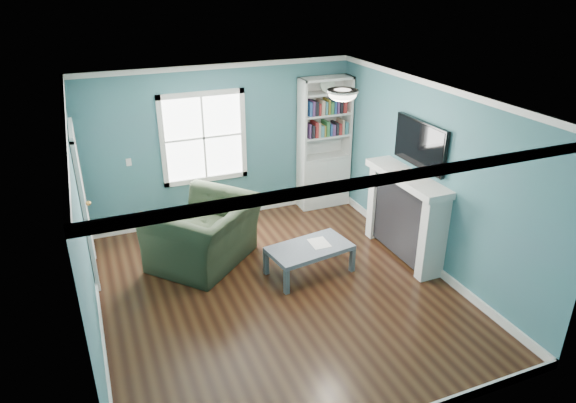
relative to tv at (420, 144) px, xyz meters
name	(u,v)px	position (x,y,z in m)	size (l,w,h in m)	color
floor	(278,291)	(-2.20, -0.20, -1.72)	(5.00, 5.00, 0.00)	black
room_walls	(277,182)	(-2.20, -0.20, -0.14)	(5.00, 5.00, 5.00)	teal
trim	(277,208)	(-2.20, -0.20, -0.49)	(4.50, 5.00, 2.60)	white
window	(204,138)	(-2.50, 2.29, -0.27)	(1.40, 0.06, 1.50)	white
bookshelf	(324,156)	(-0.43, 2.10, -0.80)	(0.90, 0.35, 2.31)	silver
fireplace	(405,216)	(-0.12, 0.00, -1.09)	(0.44, 1.58, 1.30)	black
tv	(420,144)	(0.00, 0.00, 0.00)	(0.06, 1.10, 0.65)	black
door	(84,204)	(-4.42, 1.20, -0.65)	(0.12, 0.98, 2.17)	silver
ceiling_fixture	(343,94)	(-1.30, -0.10, 0.82)	(0.38, 0.38, 0.15)	white
light_switch	(129,162)	(-3.70, 2.28, -0.52)	(0.08, 0.01, 0.12)	white
recliner	(204,223)	(-2.88, 0.92, -1.09)	(1.44, 0.94, 1.26)	black
coffee_table	(310,250)	(-1.62, 0.07, -1.36)	(1.22, 0.79, 0.42)	#4C575C
paper_sheet	(319,243)	(-1.45, 0.11, -1.31)	(0.25, 0.32, 0.00)	white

